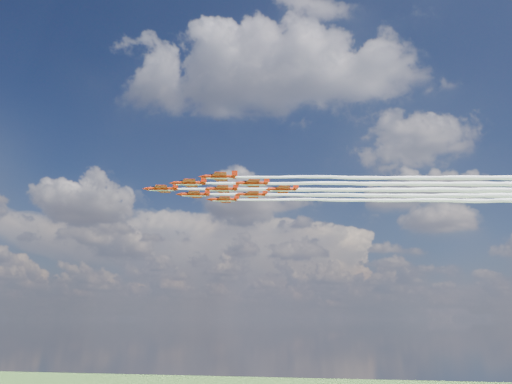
% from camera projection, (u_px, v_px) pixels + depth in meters
% --- Properties ---
extents(jet_lead, '(124.39, 30.61, 2.86)m').
position_uv_depth(jet_lead, '(346.00, 190.00, 161.33)').
color(jet_lead, '#B7240A').
extents(jet_row2_port, '(124.39, 30.61, 2.86)m').
position_uv_depth(jet_row2_port, '(382.00, 184.00, 154.50)').
color(jet_row2_port, '#B7240A').
extents(jet_row2_starb, '(124.39, 30.61, 2.86)m').
position_uv_depth(jet_row2_starb, '(370.00, 195.00, 168.45)').
color(jet_row2_starb, '#B7240A').
extents(jet_row3_port, '(124.39, 30.61, 2.86)m').
position_uv_depth(jet_row3_port, '(421.00, 178.00, 147.67)').
color(jet_row3_port, '#B7240A').
extents(jet_row3_centre, '(124.39, 30.61, 2.86)m').
position_uv_depth(jet_row3_centre, '(406.00, 190.00, 161.63)').
color(jet_row3_centre, '#B7240A').
extents(jet_row3_starb, '(124.39, 30.61, 2.86)m').
position_uv_depth(jet_row3_starb, '(393.00, 200.00, 175.58)').
color(jet_row3_starb, '#B7240A').
extents(jet_row4_port, '(124.39, 30.61, 2.86)m').
position_uv_depth(jet_row4_port, '(444.00, 184.00, 154.80)').
color(jet_row4_port, '#B7240A').
extents(jet_row4_starb, '(124.39, 30.61, 2.86)m').
position_uv_depth(jet_row4_starb, '(428.00, 195.00, 168.75)').
color(jet_row4_starb, '#B7240A').
extents(jet_tail, '(124.39, 30.61, 2.86)m').
position_uv_depth(jet_tail, '(465.00, 190.00, 161.93)').
color(jet_tail, '#B7240A').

